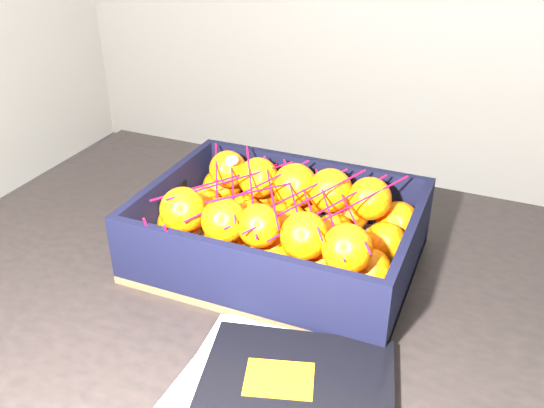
% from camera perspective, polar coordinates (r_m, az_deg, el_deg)
% --- Properties ---
extents(table, '(1.21, 0.81, 0.75)m').
position_cam_1_polar(table, '(0.87, 3.73, -14.44)').
color(table, black).
rests_on(table, ground).
extents(produce_crate, '(0.38, 0.29, 0.11)m').
position_cam_1_polar(produce_crate, '(0.86, 0.78, -3.63)').
color(produce_crate, brown).
rests_on(produce_crate, table).
extents(clementine_heap, '(0.37, 0.27, 0.12)m').
position_cam_1_polar(clementine_heap, '(0.85, 0.76, -2.01)').
color(clementine_heap, '#E85C04').
rests_on(clementine_heap, produce_crate).
extents(mesh_net, '(0.31, 0.25, 0.10)m').
position_cam_1_polar(mesh_net, '(0.82, 0.14, 0.69)').
color(mesh_net, red).
rests_on(mesh_net, clementine_heap).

